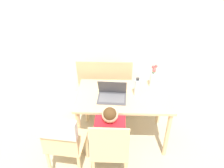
% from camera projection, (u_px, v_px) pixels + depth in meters
% --- Properties ---
extents(wall_back, '(6.40, 0.05, 2.50)m').
position_uv_depth(wall_back, '(117.00, 36.00, 2.94)').
color(wall_back, white).
rests_on(wall_back, ground_plane).
extents(dining_table, '(1.17, 0.71, 0.71)m').
position_uv_depth(dining_table, '(123.00, 101.00, 2.75)').
color(dining_table, '#D6B784').
rests_on(dining_table, ground_plane).
extents(chair_occupied, '(0.40, 0.40, 0.90)m').
position_uv_depth(chair_occupied, '(110.00, 150.00, 2.28)').
color(chair_occupied, '#D6B784').
rests_on(chair_occupied, ground_plane).
extents(chair_spare, '(0.44, 0.47, 0.91)m').
position_uv_depth(chair_spare, '(62.00, 138.00, 2.23)').
color(chair_spare, '#D6B784').
rests_on(chair_spare, ground_plane).
extents(person_seated, '(0.32, 0.42, 0.98)m').
position_uv_depth(person_seated, '(110.00, 131.00, 2.31)').
color(person_seated, red).
rests_on(person_seated, ground_plane).
extents(laptop, '(0.35, 0.27, 0.24)m').
position_uv_depth(laptop, '(112.00, 94.00, 2.63)').
color(laptop, '#4C4C51').
rests_on(laptop, dining_table).
extents(flower_vase, '(0.08, 0.08, 0.32)m').
position_uv_depth(flower_vase, '(153.00, 78.00, 2.80)').
color(flower_vase, silver).
rests_on(flower_vase, dining_table).
extents(water_bottle, '(0.06, 0.06, 0.25)m').
position_uv_depth(water_bottle, '(137.00, 87.00, 2.63)').
color(water_bottle, silver).
rests_on(water_bottle, dining_table).
extents(cardboard_panel, '(0.78, 0.15, 0.95)m').
position_uv_depth(cardboard_panel, '(105.00, 88.00, 3.25)').
color(cardboard_panel, tan).
rests_on(cardboard_panel, ground_plane).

